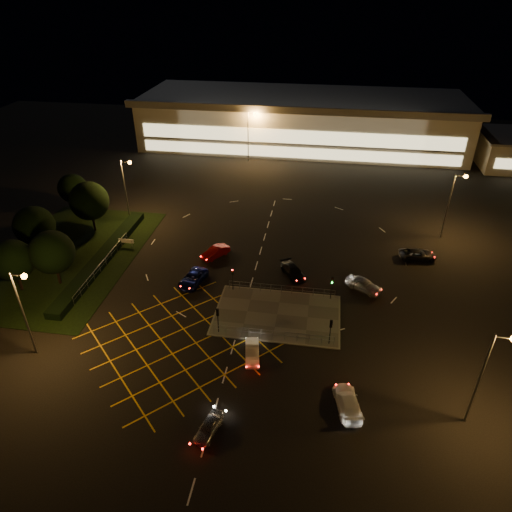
# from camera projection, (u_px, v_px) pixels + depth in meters

# --- Properties ---
(ground) EXTENTS (180.00, 180.00, 0.00)m
(ground) POSITION_uv_depth(u_px,v_px,m) (263.00, 303.00, 54.54)
(ground) COLOR black
(ground) RESTS_ON ground
(pedestrian_island) EXTENTS (14.00, 9.00, 0.12)m
(pedestrian_island) POSITION_uv_depth(u_px,v_px,m) (277.00, 315.00, 52.56)
(pedestrian_island) COLOR #4C4944
(pedestrian_island) RESTS_ON ground
(grass_verge) EXTENTS (18.00, 30.00, 0.08)m
(grass_verge) POSITION_uv_depth(u_px,v_px,m) (69.00, 257.00, 63.26)
(grass_verge) COLOR black
(grass_verge) RESTS_ON ground
(hedge) EXTENTS (2.00, 26.00, 1.00)m
(hedge) POSITION_uv_depth(u_px,v_px,m) (103.00, 257.00, 62.36)
(hedge) COLOR black
(hedge) RESTS_ON ground
(supermarket) EXTENTS (72.00, 26.50, 10.50)m
(supermarket) POSITION_uv_depth(u_px,v_px,m) (302.00, 120.00, 103.80)
(supermarket) COLOR beige
(supermarket) RESTS_ON ground
(streetlight_sw) EXTENTS (1.78, 0.56, 10.03)m
(streetlight_sw) POSITION_uv_depth(u_px,v_px,m) (24.00, 303.00, 43.86)
(streetlight_sw) COLOR slate
(streetlight_sw) RESTS_ON ground
(streetlight_se) EXTENTS (1.78, 0.56, 10.03)m
(streetlight_se) POSITION_uv_depth(u_px,v_px,m) (490.00, 368.00, 36.62)
(streetlight_se) COLOR slate
(streetlight_se) RESTS_ON ground
(streetlight_nw) EXTENTS (1.78, 0.56, 10.03)m
(streetlight_nw) POSITION_uv_depth(u_px,v_px,m) (127.00, 182.00, 69.33)
(streetlight_nw) COLOR slate
(streetlight_nw) RESTS_ON ground
(streetlight_ne) EXTENTS (1.78, 0.56, 10.03)m
(streetlight_ne) POSITION_uv_depth(u_px,v_px,m) (453.00, 197.00, 64.66)
(streetlight_ne) COLOR slate
(streetlight_ne) RESTS_ON ground
(streetlight_far_left) EXTENTS (1.78, 0.56, 10.03)m
(streetlight_far_left) POSITION_uv_depth(u_px,v_px,m) (250.00, 130.00, 92.68)
(streetlight_far_left) COLOR slate
(streetlight_far_left) RESTS_ON ground
(streetlight_far_right) EXTENTS (1.78, 0.56, 10.03)m
(streetlight_far_right) POSITION_uv_depth(u_px,v_px,m) (453.00, 136.00, 89.07)
(streetlight_far_right) COLOR slate
(streetlight_far_right) RESTS_ON ground
(signal_sw) EXTENTS (0.28, 0.30, 3.15)m
(signal_sw) POSITION_uv_depth(u_px,v_px,m) (218.00, 316.00, 48.79)
(signal_sw) COLOR black
(signal_sw) RESTS_ON pedestrian_island
(signal_se) EXTENTS (0.28, 0.30, 3.15)m
(signal_se) POSITION_uv_depth(u_px,v_px,m) (331.00, 327.00, 47.20)
(signal_se) COLOR black
(signal_se) RESTS_ON pedestrian_island
(signal_nw) EXTENTS (0.28, 0.30, 3.15)m
(signal_nw) POSITION_uv_depth(u_px,v_px,m) (233.00, 274.00, 55.50)
(signal_nw) COLOR black
(signal_nw) RESTS_ON pedestrian_island
(signal_ne) EXTENTS (0.28, 0.30, 3.15)m
(signal_ne) POSITION_uv_depth(u_px,v_px,m) (332.00, 283.00, 53.91)
(signal_ne) COLOR black
(signal_ne) RESTS_ON pedestrian_island
(tree_a) EXTENTS (5.04, 5.04, 6.86)m
(tree_a) POSITION_uv_depth(u_px,v_px,m) (13.00, 260.00, 54.55)
(tree_a) COLOR black
(tree_a) RESTS_ON ground
(tree_b) EXTENTS (5.40, 5.40, 7.35)m
(tree_b) POSITION_uv_depth(u_px,v_px,m) (34.00, 226.00, 61.37)
(tree_b) COLOR black
(tree_b) RESTS_ON ground
(tree_c) EXTENTS (5.76, 5.76, 7.84)m
(tree_c) POSITION_uv_depth(u_px,v_px,m) (89.00, 201.00, 67.40)
(tree_c) COLOR black
(tree_c) RESTS_ON ground
(tree_d) EXTENTS (4.68, 4.68, 6.37)m
(tree_d) POSITION_uv_depth(u_px,v_px,m) (73.00, 188.00, 73.73)
(tree_d) COLOR black
(tree_d) RESTS_ON ground
(tree_e) EXTENTS (5.40, 5.40, 7.35)m
(tree_e) POSITION_uv_depth(u_px,v_px,m) (52.00, 252.00, 55.54)
(tree_e) COLOR black
(tree_e) RESTS_ON ground
(car_near_silver) EXTENTS (2.30, 3.84, 1.22)m
(car_near_silver) POSITION_uv_depth(u_px,v_px,m) (209.00, 427.00, 38.84)
(car_near_silver) COLOR #BABCC2
(car_near_silver) RESTS_ON ground
(car_queue_white) EXTENTS (2.06, 4.14, 1.30)m
(car_queue_white) POSITION_uv_depth(u_px,v_px,m) (252.00, 352.00, 46.52)
(car_queue_white) COLOR white
(car_queue_white) RESTS_ON ground
(car_left_blue) EXTENTS (3.27, 5.36, 1.39)m
(car_left_blue) POSITION_uv_depth(u_px,v_px,m) (193.00, 278.00, 57.71)
(car_left_blue) COLOR #0D114F
(car_left_blue) RESTS_ON ground
(car_far_dkgrey) EXTENTS (4.10, 4.96, 1.35)m
(car_far_dkgrey) POSITION_uv_depth(u_px,v_px,m) (293.00, 271.00, 59.14)
(car_far_dkgrey) COLOR black
(car_far_dkgrey) RESTS_ON ground
(car_right_silver) EXTENTS (4.92, 4.08, 1.58)m
(car_right_silver) POSITION_uv_depth(u_px,v_px,m) (364.00, 285.00, 56.40)
(car_right_silver) COLOR #B9BAC1
(car_right_silver) RESTS_ON ground
(car_circ_red) EXTENTS (3.77, 4.44, 1.44)m
(car_circ_red) POSITION_uv_depth(u_px,v_px,m) (215.00, 252.00, 63.11)
(car_circ_red) COLOR maroon
(car_circ_red) RESTS_ON ground
(car_east_grey) EXTENTS (5.23, 2.81, 1.40)m
(car_east_grey) POSITION_uv_depth(u_px,v_px,m) (418.00, 254.00, 62.67)
(car_east_grey) COLOR black
(car_east_grey) RESTS_ON ground
(car_approach_white) EXTENTS (3.00, 5.20, 1.42)m
(car_approach_white) POSITION_uv_depth(u_px,v_px,m) (348.00, 402.00, 40.98)
(car_approach_white) COLOR white
(car_approach_white) RESTS_ON ground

